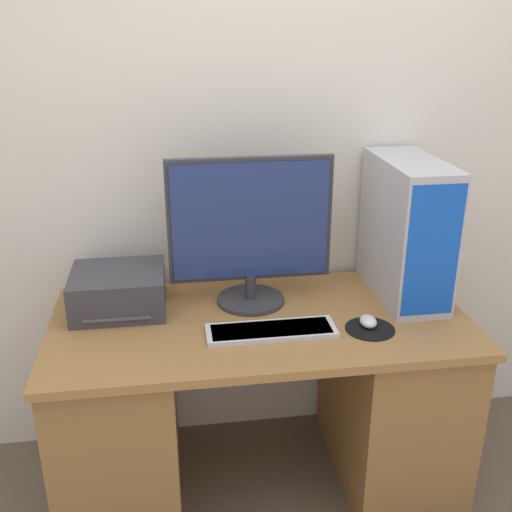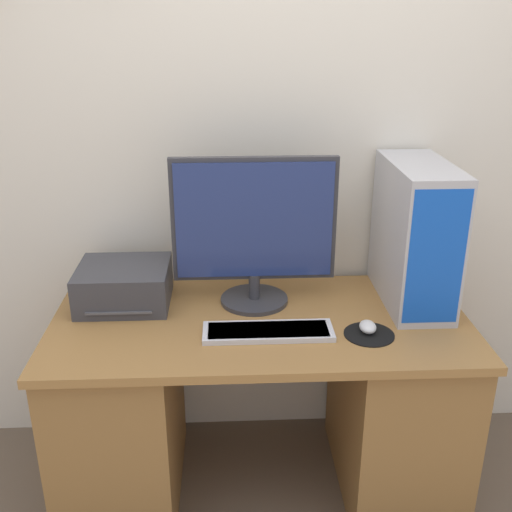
% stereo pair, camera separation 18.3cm
% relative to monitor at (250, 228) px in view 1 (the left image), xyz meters
% --- Properties ---
extents(wall_back, '(6.40, 0.13, 2.70)m').
position_rel_monitor_xyz_m(wall_back, '(0.02, 0.27, 0.35)').
color(wall_back, silver).
rests_on(wall_back, ground_plane).
extents(desk, '(1.46, 0.71, 0.73)m').
position_rel_monitor_xyz_m(desk, '(0.02, -0.14, -0.64)').
color(desk, olive).
rests_on(desk, ground_plane).
extents(monitor, '(0.58, 0.25, 0.54)m').
position_rel_monitor_xyz_m(monitor, '(0.00, 0.00, 0.00)').
color(monitor, '#333338').
rests_on(monitor, desk).
extents(keyboard, '(0.43, 0.14, 0.02)m').
position_rel_monitor_xyz_m(keyboard, '(0.03, -0.25, -0.28)').
color(keyboard, silver).
rests_on(keyboard, desk).
extents(mousepad, '(0.17, 0.17, 0.00)m').
position_rel_monitor_xyz_m(mousepad, '(0.37, -0.27, -0.29)').
color(mousepad, black).
rests_on(mousepad, desk).
extents(mouse, '(0.06, 0.08, 0.04)m').
position_rel_monitor_xyz_m(mouse, '(0.37, -0.26, -0.27)').
color(mouse, silver).
rests_on(mouse, mousepad).
extents(computer_tower, '(0.21, 0.47, 0.51)m').
position_rel_monitor_xyz_m(computer_tower, '(0.58, -0.01, -0.03)').
color(computer_tower, '#B2B2B7').
rests_on(computer_tower, desk).
extents(printer, '(0.33, 0.29, 0.14)m').
position_rel_monitor_xyz_m(printer, '(-0.47, 0.01, -0.22)').
color(printer, '#38383D').
rests_on(printer, desk).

